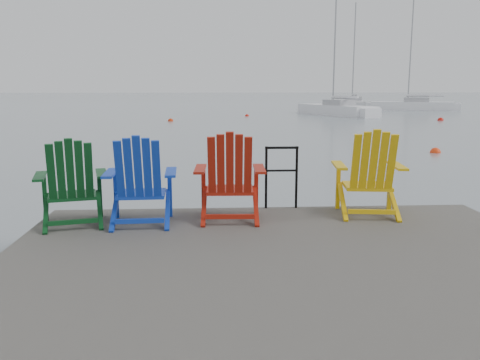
{
  "coord_description": "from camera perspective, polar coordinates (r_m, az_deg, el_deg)",
  "views": [
    {
      "loc": [
        -0.76,
        -4.69,
        2.23
      ],
      "look_at": [
        -0.33,
        2.82,
        0.85
      ],
      "focal_mm": 38.0,
      "sensor_mm": 36.0,
      "label": 1
    }
  ],
  "objects": [
    {
      "name": "ground",
      "position": [
        5.25,
        5.5,
        -14.81
      ],
      "size": [
        400.0,
        400.0,
        0.0
      ],
      "primitive_type": "plane",
      "color": "gray",
      "rests_on": "ground"
    },
    {
      "name": "dock",
      "position": [
        5.11,
        5.57,
        -11.28
      ],
      "size": [
        6.0,
        5.0,
        1.4
      ],
      "color": "#2E2C29",
      "rests_on": "ground"
    },
    {
      "name": "handrail",
      "position": [
        7.31,
        4.68,
        1.0
      ],
      "size": [
        0.48,
        0.04,
        0.9
      ],
      "color": "black",
      "rests_on": "dock"
    },
    {
      "name": "chair_green",
      "position": [
        6.69,
        -18.41,
        -0.26
      ],
      "size": [
        1.01,
        0.96,
        1.1
      ],
      "rotation": [
        0.0,
        0.0,
        0.24
      ],
      "color": "#0A3C17",
      "rests_on": "dock"
    },
    {
      "name": "chair_blue",
      "position": [
        6.52,
        -11.16,
        -0.06
      ],
      "size": [
        0.93,
        0.87,
        1.13
      ],
      "rotation": [
        0.0,
        0.0,
        0.05
      ],
      "color": "#1135AF",
      "rests_on": "dock"
    },
    {
      "name": "chair_red",
      "position": [
        6.6,
        -1.15,
        0.38
      ],
      "size": [
        0.95,
        0.88,
        1.16
      ],
      "rotation": [
        0.0,
        0.0,
        -0.04
      ],
      "color": "#9F190B",
      "rests_on": "dock"
    },
    {
      "name": "chair_yellow",
      "position": [
        7.07,
        14.36,
        0.76
      ],
      "size": [
        1.01,
        0.94,
        1.17
      ],
      "rotation": [
        0.0,
        0.0,
        -0.12
      ],
      "color": "#E2B00C",
      "rests_on": "dock"
    },
    {
      "name": "sailboat_near",
      "position": [
        41.89,
        10.71,
        7.66
      ],
      "size": [
        4.98,
        8.38,
        11.32
      ],
      "rotation": [
        0.0,
        0.0,
        0.38
      ],
      "color": "white",
      "rests_on": "ground"
    },
    {
      "name": "sailboat_mid",
      "position": [
        56.95,
        12.51,
        8.28
      ],
      "size": [
        3.32,
        8.4,
        11.32
      ],
      "rotation": [
        0.0,
        0.0,
        -0.15
      ],
      "color": "silver",
      "rests_on": "ground"
    },
    {
      "name": "sailboat_far",
      "position": [
        53.05,
        18.75,
        7.84
      ],
      "size": [
        7.96,
        4.63,
        10.79
      ],
      "rotation": [
        0.0,
        0.0,
        1.21
      ],
      "color": "white",
      "rests_on": "ground"
    },
    {
      "name": "buoy_a",
      "position": [
        18.75,
        21.07,
        2.87
      ],
      "size": [
        0.36,
        0.36,
        0.36
      ],
      "primitive_type": "sphere",
      "color": "#F3360E",
      "rests_on": "ground"
    },
    {
      "name": "buoy_b",
      "position": [
        34.16,
        -7.8,
        6.57
      ],
      "size": [
        0.36,
        0.36,
        0.36
      ],
      "primitive_type": "sphere",
      "color": "red",
      "rests_on": "ground"
    },
    {
      "name": "buoy_c",
      "position": [
        37.06,
        21.59,
        6.23
      ],
      "size": [
        0.41,
        0.41,
        0.41
      ],
      "primitive_type": "sphere",
      "color": "red",
      "rests_on": "ground"
    },
    {
      "name": "buoy_d",
      "position": [
        39.64,
        0.79,
        7.18
      ],
      "size": [
        0.31,
        0.31,
        0.31
      ],
      "primitive_type": "sphere",
      "color": "red",
      "rests_on": "ground"
    }
  ]
}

